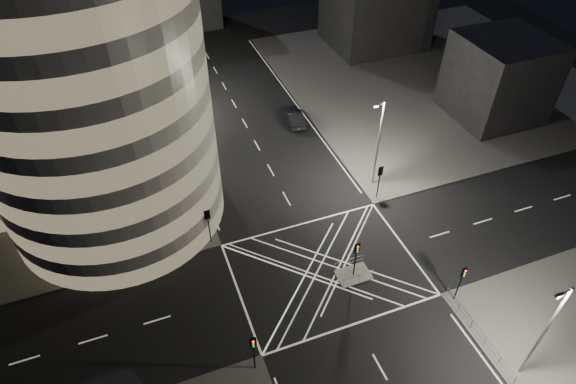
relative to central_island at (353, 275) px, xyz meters
name	(u,v)px	position (x,y,z in m)	size (l,w,h in m)	color
ground	(326,269)	(-2.00, 1.50, -0.07)	(120.00, 120.00, 0.00)	black
sidewalk_far_right	(433,76)	(27.00, 28.50, 0.00)	(42.00, 42.00, 0.15)	#4D4A48
central_island	(353,275)	(0.00, 0.00, 0.00)	(3.00, 2.00, 0.15)	slate
office_tower_curved	(31,86)	(-22.74, 20.24, 12.58)	(30.00, 29.00, 27.20)	gray
office_block_rear	(28,10)	(-24.00, 43.50, 11.07)	(24.00, 16.00, 22.00)	gray
building_right_near	(499,78)	(28.00, 17.50, 5.08)	(10.00, 10.00, 10.00)	black
tree_a	(182,196)	(-12.50, 10.50, 4.53)	(4.41, 4.41, 7.00)	black
tree_b	(170,157)	(-12.50, 16.50, 4.58)	(4.35, 4.35, 7.02)	black
tree_c	(160,128)	(-12.50, 22.50, 4.28)	(3.69, 3.69, 6.35)	black
tree_d	(149,90)	(-12.50, 28.50, 5.64)	(5.02, 5.02, 8.46)	black
tree_e	(145,80)	(-12.50, 34.50, 3.95)	(3.90, 3.90, 6.13)	black
traffic_signal_fl	(208,220)	(-10.80, 8.30, 2.84)	(0.55, 0.22, 4.00)	black
traffic_signal_nl	(253,348)	(-10.80, -5.30, 2.84)	(0.55, 0.22, 4.00)	black
traffic_signal_fr	(380,176)	(6.80, 8.30, 2.84)	(0.55, 0.22, 4.00)	black
traffic_signal_nr	(462,278)	(6.80, -5.30, 2.84)	(0.55, 0.22, 4.00)	black
traffic_signal_island	(356,254)	(0.00, 0.00, 2.84)	(0.55, 0.22, 4.00)	black
street_lamp_left_near	(185,166)	(-11.44, 13.50, 5.47)	(1.25, 0.25, 10.00)	slate
street_lamp_left_far	(155,78)	(-11.44, 31.50, 5.47)	(1.25, 0.25, 10.00)	slate
street_lamp_right_far	(378,142)	(7.44, 10.50, 5.47)	(1.25, 0.25, 10.00)	slate
street_lamp_right_near	(545,331)	(7.44, -12.50, 5.47)	(1.25, 0.25, 10.00)	slate
railing_near_right	(492,351)	(6.30, -10.65, 0.62)	(0.06, 11.70, 1.10)	slate
railing_island_south	(359,278)	(0.00, -0.90, 0.62)	(2.80, 0.06, 1.10)	slate
railing_island_north	(349,263)	(0.00, 0.90, 0.62)	(2.80, 0.06, 1.10)	slate
sedan	(294,117)	(3.86, 24.48, 0.78)	(1.81, 5.20, 1.71)	black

